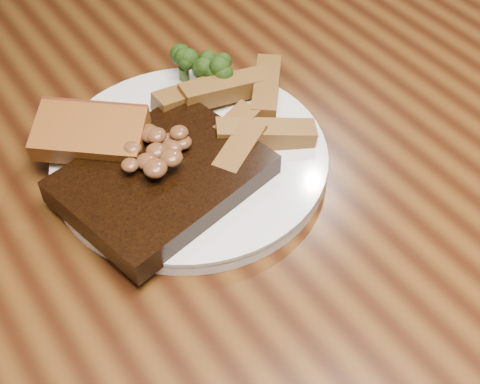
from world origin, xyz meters
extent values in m
cube|color=#43250D|center=(0.00, 0.00, 0.73)|extent=(1.60, 0.90, 0.04)
cylinder|color=black|center=(0.72, 0.37, 0.35)|extent=(0.07, 0.07, 0.71)
cube|color=black|center=(0.13, 0.77, 0.40)|extent=(0.51, 0.51, 0.04)
cylinder|color=black|center=(0.34, 0.85, 0.19)|extent=(0.04, 0.04, 0.38)
cylinder|color=black|center=(0.05, 0.98, 0.19)|extent=(0.04, 0.04, 0.38)
cylinder|color=black|center=(0.21, 0.57, 0.19)|extent=(0.04, 0.04, 0.38)
cylinder|color=black|center=(-0.07, 0.69, 0.19)|extent=(0.04, 0.04, 0.38)
cube|color=black|center=(0.06, 0.61, 0.62)|extent=(0.37, 0.18, 0.41)
cylinder|color=silver|center=(0.01, 0.06, 0.76)|extent=(0.30, 0.30, 0.01)
cube|color=black|center=(-0.03, 0.04, 0.77)|extent=(0.20, 0.16, 0.03)
cube|color=beige|center=(-0.03, -0.02, 0.77)|extent=(0.14, 0.04, 0.02)
cube|color=brown|center=(-0.07, 0.11, 0.77)|extent=(0.11, 0.11, 0.02)
camera|label=1|loc=(-0.21, -0.34, 1.22)|focal=50.00mm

